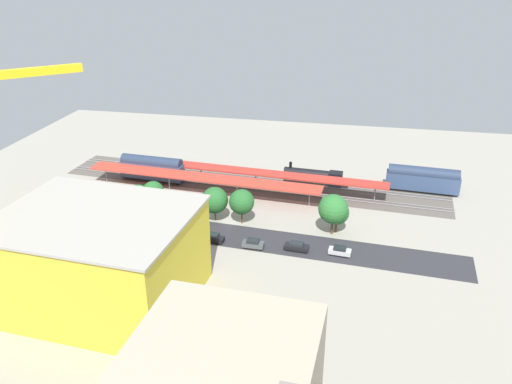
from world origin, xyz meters
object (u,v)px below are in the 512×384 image
(freight_coach_far, at_px, (152,168))
(traffic_light, at_px, (119,216))
(parked_car_4, at_px, (168,235))
(parked_car_2, at_px, (253,244))
(parked_car_1, at_px, (297,247))
(box_truck_0, at_px, (175,246))
(parked_car_6, at_px, (93,227))
(street_tree_2, at_px, (333,209))
(street_tree_5, at_px, (337,213))
(street_tree_0, at_px, (215,200))
(parked_car_7, at_px, (60,224))
(locomotive, at_px, (316,177))
(parked_car_5, at_px, (136,231))
(platform_canopy_far, at_px, (256,172))
(street_tree_1, at_px, (242,202))
(platform_canopy_near, at_px, (202,177))
(street_tree_3, at_px, (139,194))
(passenger_coach, at_px, (423,179))
(street_tree_4, at_px, (153,192))
(construction_building, at_px, (99,260))
(parked_car_0, at_px, (340,251))
(parked_car_3, at_px, (212,238))

(freight_coach_far, xyz_separation_m, traffic_light, (-4.71, 28.46, 1.41))
(traffic_light, bearing_deg, parked_car_4, -172.36)
(parked_car_2, bearing_deg, parked_car_1, -175.05)
(box_truck_0, bearing_deg, parked_car_6, -16.31)
(street_tree_2, xyz_separation_m, street_tree_5, (-0.77, -0.84, -1.15))
(street_tree_0, bearing_deg, traffic_light, 32.69)
(parked_car_2, bearing_deg, box_truck_0, 20.64)
(parked_car_2, xyz_separation_m, parked_car_7, (40.67, -0.45, -0.02))
(locomotive, height_order, parked_car_2, locomotive)
(locomotive, relative_size, parked_car_5, 3.33)
(platform_canopy_far, xyz_separation_m, street_tree_1, (-0.82, 18.85, 1.05))
(box_truck_0, bearing_deg, platform_canopy_near, -83.83)
(platform_canopy_far, bearing_deg, street_tree_0, 75.22)
(parked_car_1, xyz_separation_m, parked_car_7, (48.91, 0.27, 0.04))
(platform_canopy_near, relative_size, parked_car_7, 11.63)
(platform_canopy_near, distance_m, parked_car_4, 22.22)
(street_tree_3, height_order, street_tree_5, street_tree_5)
(locomotive, height_order, passenger_coach, passenger_coach)
(locomotive, height_order, box_truck_0, locomotive)
(street_tree_5, bearing_deg, parked_car_1, 51.34)
(street_tree_0, relative_size, street_tree_4, 0.97)
(parked_car_7, relative_size, construction_building, 0.17)
(parked_car_0, distance_m, parked_car_2, 16.38)
(parked_car_2, distance_m, parked_car_4, 17.13)
(parked_car_3, relative_size, parked_car_5, 0.99)
(platform_canopy_near, bearing_deg, street_tree_3, 51.06)
(locomotive, relative_size, parked_car_6, 3.29)
(parked_car_6, relative_size, street_tree_5, 0.71)
(parked_car_1, xyz_separation_m, street_tree_5, (-6.90, -8.63, 3.64))
(box_truck_0, bearing_deg, locomotive, -120.45)
(parked_car_7, height_order, street_tree_2, street_tree_2)
(freight_coach_far, distance_m, street_tree_4, 19.53)
(locomotive, distance_m, street_tree_4, 40.50)
(platform_canopy_far, distance_m, freight_coach_far, 26.07)
(platform_canopy_far, distance_m, street_tree_1, 18.90)
(parked_car_3, height_order, street_tree_5, street_tree_5)
(parked_car_2, xyz_separation_m, street_tree_3, (26.95, -9.53, 3.76))
(platform_canopy_far, xyz_separation_m, parked_car_7, (35.53, 27.84, -3.09))
(freight_coach_far, relative_size, parked_car_3, 3.43)
(parked_car_7, bearing_deg, parked_car_5, -179.68)
(parked_car_7, relative_size, street_tree_4, 0.63)
(platform_canopy_far, relative_size, construction_building, 2.20)
(street_tree_0, distance_m, street_tree_5, 25.24)
(platform_canopy_near, bearing_deg, parked_car_4, 88.87)
(street_tree_0, bearing_deg, parked_car_3, 101.71)
(box_truck_0, xyz_separation_m, street_tree_5, (-28.88, -14.52, 2.61))
(street_tree_2, height_order, traffic_light, street_tree_2)
(traffic_light, bearing_deg, parked_car_2, -177.86)
(street_tree_0, bearing_deg, street_tree_1, 179.07)
(passenger_coach, height_order, street_tree_2, street_tree_2)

